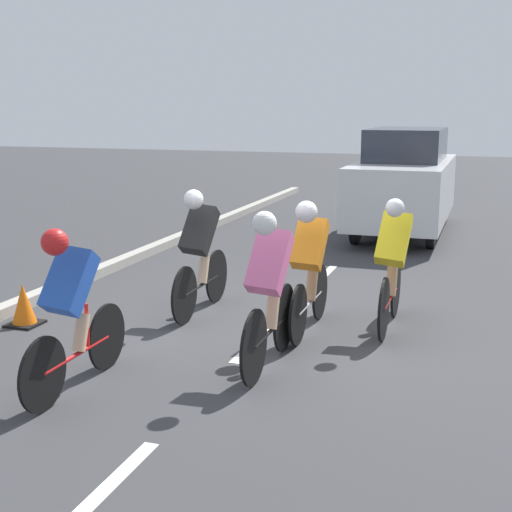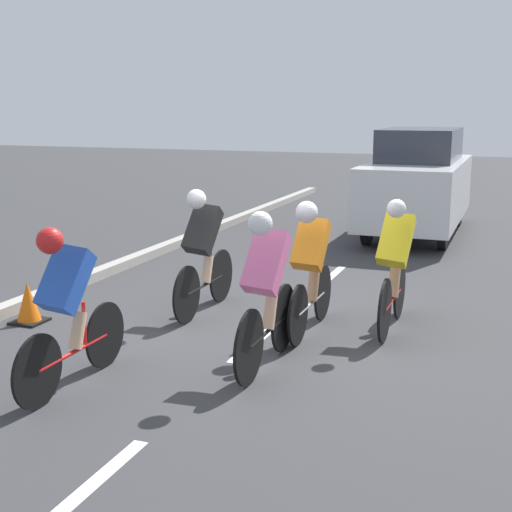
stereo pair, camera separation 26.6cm
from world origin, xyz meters
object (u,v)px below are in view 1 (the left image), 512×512
at_px(cyclist_yellow, 392,262).
at_px(cyclist_blue, 71,305).
at_px(traffic_cone, 24,305).
at_px(cyclist_pink, 269,287).
at_px(cyclist_black, 200,248).
at_px(cyclist_orange, 309,262).
at_px(support_car, 404,181).

relative_size(cyclist_yellow, cyclist_blue, 0.98).
xyz_separation_m(cyclist_blue, traffic_cone, (1.65, -1.53, -0.57)).
height_order(cyclist_pink, cyclist_black, cyclist_pink).
relative_size(cyclist_pink, cyclist_orange, 1.03).
height_order(cyclist_pink, traffic_cone, cyclist_pink).
relative_size(cyclist_blue, support_car, 0.38).
height_order(cyclist_pink, cyclist_yellow, cyclist_pink).
xyz_separation_m(cyclist_blue, support_car, (-1.76, -9.09, 0.23)).
bearing_deg(support_car, cyclist_yellow, 95.83).
bearing_deg(cyclist_blue, support_car, -100.93).
relative_size(cyclist_pink, traffic_cone, 3.46).
bearing_deg(traffic_cone, cyclist_blue, 137.23).
relative_size(cyclist_orange, traffic_cone, 3.37).
distance_m(cyclist_pink, traffic_cone, 3.21).
relative_size(cyclist_black, cyclist_blue, 1.01).
bearing_deg(support_car, cyclist_black, 75.86).
bearing_deg(cyclist_pink, traffic_cone, -8.18).
bearing_deg(cyclist_orange, cyclist_black, -12.12).
bearing_deg(cyclist_black, traffic_cone, 30.97).
xyz_separation_m(cyclist_orange, traffic_cone, (3.21, 0.75, -0.58)).
relative_size(cyclist_black, cyclist_yellow, 1.03).
height_order(cyclist_orange, cyclist_yellow, cyclist_yellow).
distance_m(cyclist_yellow, support_car, 6.42).
distance_m(cyclist_black, traffic_cone, 2.15).
bearing_deg(support_car, cyclist_blue, 79.07).
height_order(support_car, traffic_cone, support_car).
height_order(cyclist_pink, support_car, support_car).
bearing_deg(cyclist_pink, cyclist_yellow, -119.81).
height_order(cyclist_black, traffic_cone, cyclist_black).
distance_m(cyclist_orange, traffic_cone, 3.35).
height_order(cyclist_yellow, cyclist_blue, cyclist_yellow).
height_order(cyclist_orange, cyclist_black, cyclist_black).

